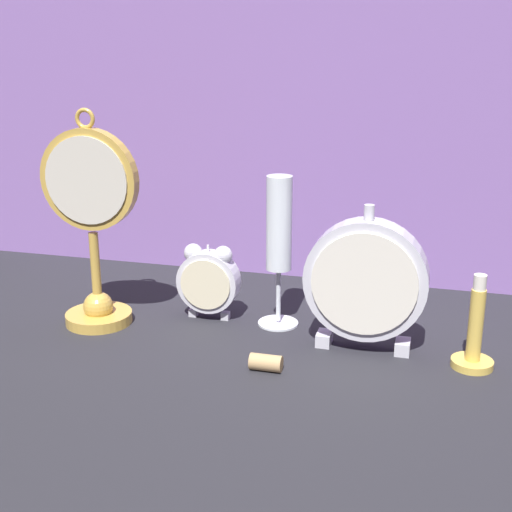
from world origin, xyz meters
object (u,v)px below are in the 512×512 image
at_px(pocket_watch_on_stand, 92,229).
at_px(brass_candlestick, 474,338).
at_px(mantel_clock_silver, 366,281).
at_px(wine_cork, 266,363).
at_px(champagne_flute, 279,236).
at_px(alarm_clock_twin_bell, 208,278).

height_order(pocket_watch_on_stand, brass_candlestick, pocket_watch_on_stand).
height_order(mantel_clock_silver, wine_cork, mantel_clock_silver).
distance_m(champagne_flute, wine_cork, 0.20).
height_order(mantel_clock_silver, champagne_flute, champagne_flute).
height_order(pocket_watch_on_stand, wine_cork, pocket_watch_on_stand).
relative_size(pocket_watch_on_stand, brass_candlestick, 2.51).
height_order(champagne_flute, wine_cork, champagne_flute).
distance_m(champagne_flute, brass_candlestick, 0.30).
relative_size(alarm_clock_twin_bell, brass_candlestick, 0.92).
bearing_deg(wine_cork, alarm_clock_twin_bell, 130.52).
bearing_deg(alarm_clock_twin_bell, champagne_flute, 2.14).
height_order(alarm_clock_twin_bell, brass_candlestick, brass_candlestick).
xyz_separation_m(pocket_watch_on_stand, brass_candlestick, (0.54, -0.01, -0.11)).
bearing_deg(pocket_watch_on_stand, wine_cork, -17.46).
bearing_deg(pocket_watch_on_stand, brass_candlestick, -0.92).
xyz_separation_m(pocket_watch_on_stand, alarm_clock_twin_bell, (0.16, 0.06, -0.08)).
bearing_deg(alarm_clock_twin_bell, pocket_watch_on_stand, -158.52).
relative_size(brass_candlestick, wine_cork, 3.04).
distance_m(alarm_clock_twin_bell, wine_cork, 0.21).
relative_size(champagne_flute, brass_candlestick, 1.77).
relative_size(pocket_watch_on_stand, champagne_flute, 1.42).
bearing_deg(brass_candlestick, champagne_flute, 165.18).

